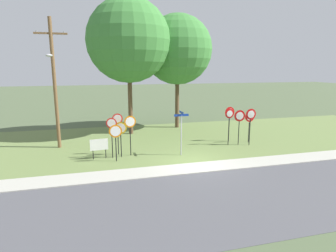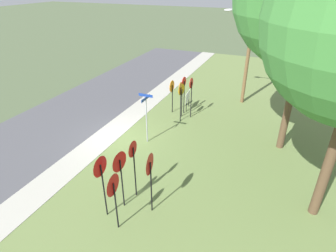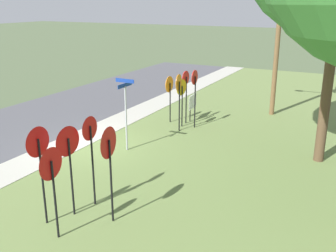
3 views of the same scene
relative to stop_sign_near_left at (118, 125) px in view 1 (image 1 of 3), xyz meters
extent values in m
plane|color=#4C5B3D|center=(4.13, -2.90, -1.98)|extent=(160.00, 160.00, 0.00)
cube|color=#4C4C51|center=(4.13, -7.70, -1.98)|extent=(44.00, 6.40, 0.01)
cube|color=#ADAA9E|center=(4.13, -3.70, -1.95)|extent=(44.00, 1.60, 0.06)
cube|color=olive|center=(4.13, 3.10, -1.96)|extent=(44.00, 12.00, 0.04)
cylinder|color=black|center=(0.00, 0.03, -0.73)|extent=(0.06, 0.06, 2.42)
cylinder|color=red|center=(0.00, -0.01, 0.42)|extent=(0.67, 0.03, 0.67)
cylinder|color=white|center=(0.00, -0.03, 0.42)|extent=(0.52, 0.01, 0.52)
cylinder|color=black|center=(-0.42, -0.61, -0.81)|extent=(0.06, 0.06, 2.27)
cylinder|color=red|center=(-0.42, -0.65, 0.28)|extent=(0.65, 0.08, 0.65)
cylinder|color=white|center=(-0.42, -0.67, 0.28)|extent=(0.51, 0.05, 0.51)
cylinder|color=black|center=(0.75, -0.42, -0.81)|extent=(0.06, 0.06, 2.27)
cylinder|color=orange|center=(0.75, -0.46, 0.27)|extent=(0.74, 0.10, 0.75)
cylinder|color=white|center=(0.75, -0.47, 0.27)|extent=(0.58, 0.07, 0.58)
cylinder|color=black|center=(0.13, -0.57, -0.98)|extent=(0.06, 0.06, 1.93)
cylinder|color=gold|center=(0.13, -0.61, -0.07)|extent=(0.75, 0.15, 0.76)
cylinder|color=white|center=(0.13, -0.62, -0.07)|extent=(0.58, 0.11, 0.59)
cylinder|color=black|center=(-0.25, -1.38, -0.98)|extent=(0.06, 0.06, 1.93)
cylinder|color=orange|center=(-0.25, -1.42, -0.07)|extent=(0.77, 0.03, 0.77)
cylinder|color=white|center=(-0.25, -1.44, -0.07)|extent=(0.60, 0.01, 0.60)
cylinder|color=black|center=(9.80, 0.56, -0.91)|extent=(0.06, 0.06, 2.06)
cone|color=red|center=(9.80, 0.52, 0.04)|extent=(0.81, 0.07, 0.81)
cone|color=silver|center=(9.80, 0.50, 0.04)|extent=(0.55, 0.04, 0.55)
cylinder|color=black|center=(8.02, 0.34, -0.75)|extent=(0.06, 0.06, 2.38)
cone|color=red|center=(8.02, 0.30, 0.37)|extent=(0.68, 0.05, 0.68)
cone|color=silver|center=(8.02, 0.28, 0.37)|extent=(0.47, 0.03, 0.47)
cylinder|color=black|center=(8.55, 1.33, -0.78)|extent=(0.06, 0.06, 2.32)
cone|color=red|center=(8.55, 1.29, 0.29)|extent=(0.84, 0.13, 0.84)
cone|color=silver|center=(8.55, 1.27, 0.29)|extent=(0.57, 0.09, 0.57)
cylinder|color=black|center=(8.75, 0.18, -0.83)|extent=(0.06, 0.06, 2.23)
cone|color=red|center=(8.75, 0.14, 0.20)|extent=(0.82, 0.11, 0.82)
cone|color=white|center=(8.75, 0.12, 0.20)|extent=(0.56, 0.07, 0.56)
cylinder|color=black|center=(9.43, -0.18, -0.76)|extent=(0.06, 0.06, 2.37)
cone|color=red|center=(9.43, -0.22, 0.35)|extent=(0.79, 0.03, 0.79)
cone|color=silver|center=(9.43, -0.24, 0.35)|extent=(0.54, 0.02, 0.54)
cylinder|color=#9EA0A8|center=(3.90, -1.21, -0.67)|extent=(0.07, 0.07, 2.55)
cylinder|color=#9EA0A8|center=(3.90, -1.21, 0.62)|extent=(0.09, 0.09, 0.03)
cube|color=navy|center=(3.90, -1.21, 0.68)|extent=(0.96, 0.02, 0.15)
cube|color=navy|center=(3.90, -1.21, 0.85)|extent=(0.02, 0.82, 0.15)
cylinder|color=brown|center=(-3.91, 2.73, 2.47)|extent=(0.24, 0.24, 8.82)
cube|color=brown|center=(-3.91, 2.73, 5.82)|extent=(2.10, 0.12, 0.12)
cylinder|color=gray|center=(-4.76, 2.73, 5.92)|extent=(0.09, 0.09, 0.10)
cylinder|color=gray|center=(-3.06, 2.73, 5.92)|extent=(0.09, 0.09, 0.10)
cylinder|color=#9EA0A8|center=(-3.91, 1.90, 4.41)|extent=(0.08, 1.67, 0.08)
ellipsoid|color=#B7B7BC|center=(-3.91, 1.07, 4.35)|extent=(0.40, 0.56, 0.18)
cylinder|color=black|center=(-1.61, -0.66, -1.67)|extent=(0.05, 0.05, 0.55)
cylinder|color=black|center=(-0.84, -0.58, -1.67)|extent=(0.05, 0.05, 0.55)
cube|color=white|center=(-1.22, -0.62, -1.04)|extent=(1.10, 0.14, 0.70)
cylinder|color=brown|center=(1.57, 5.72, 1.06)|extent=(0.36, 0.36, 6.00)
sphere|color=#3D7F38|center=(1.57, 5.72, 5.75)|extent=(6.77, 6.77, 6.77)
cylinder|color=brown|center=(6.14, 7.24, 0.85)|extent=(0.36, 0.36, 5.58)
sphere|color=#3D7F38|center=(6.14, 7.24, 5.20)|extent=(6.25, 6.25, 6.25)
camera|label=1|loc=(-1.42, -18.03, 3.63)|focal=30.31mm
camera|label=2|loc=(15.83, 5.11, 6.25)|focal=29.70mm
camera|label=3|loc=(16.12, 6.88, 3.70)|focal=41.82mm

